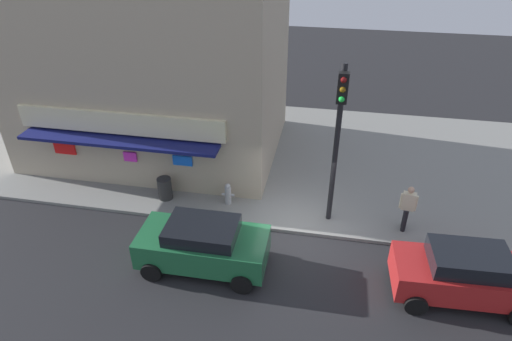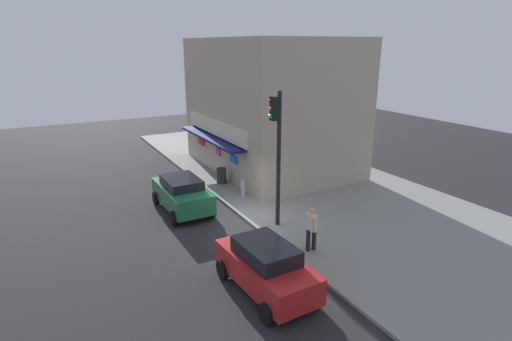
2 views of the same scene
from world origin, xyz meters
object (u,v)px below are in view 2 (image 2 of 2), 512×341
at_px(trash_can, 221,176).
at_px(parked_car_red, 266,267).
at_px(potted_plant_by_window, 224,156).
at_px(traffic_light, 277,143).
at_px(pedestrian, 312,227).
at_px(parked_car_green, 182,193).
at_px(fire_hydrant, 243,188).
at_px(potted_plant_by_doorway, 260,179).

bearing_deg(trash_can, parked_car_red, -16.35).
height_order(potted_plant_by_window, parked_car_red, parked_car_red).
bearing_deg(traffic_light, trash_can, 177.97).
height_order(traffic_light, parked_car_red, traffic_light).
relative_size(pedestrian, parked_car_green, 0.43).
distance_m(trash_can, pedestrian, 8.81).
bearing_deg(pedestrian, traffic_light, 179.75).
distance_m(traffic_light, trash_can, 6.99).
xyz_separation_m(traffic_light, parked_car_red, (3.91, -2.75, -2.90)).
bearing_deg(parked_car_green, traffic_light, 37.57).
height_order(traffic_light, fire_hydrant, traffic_light).
bearing_deg(fire_hydrant, pedestrian, -2.97).
height_order(trash_can, pedestrian, pedestrian).
distance_m(traffic_light, parked_car_green, 5.56).
height_order(trash_can, potted_plant_by_doorway, potted_plant_by_doorway).
distance_m(trash_can, potted_plant_by_doorway, 2.36).
xyz_separation_m(trash_can, parked_car_red, (10.11, -2.97, 0.30)).
relative_size(traffic_light, fire_hydrant, 6.55).
bearing_deg(parked_car_green, potted_plant_by_window, 141.21).
xyz_separation_m(pedestrian, parked_car_green, (-6.34, -2.88, -0.23)).
xyz_separation_m(traffic_light, potted_plant_by_window, (-9.82, 1.99, -3.18)).
bearing_deg(parked_car_red, potted_plant_by_doorway, 151.78).
bearing_deg(parked_car_red, trash_can, 163.65).
height_order(traffic_light, pedestrian, traffic_light).
distance_m(traffic_light, fire_hydrant, 4.96).
xyz_separation_m(traffic_light, fire_hydrant, (-3.76, 0.32, -3.21)).
distance_m(pedestrian, parked_car_red, 3.05).
xyz_separation_m(fire_hydrant, potted_plant_by_window, (-6.07, 1.67, 0.04)).
height_order(traffic_light, parked_car_green, traffic_light).
bearing_deg(fire_hydrant, potted_plant_by_doorway, 113.89).
relative_size(traffic_light, potted_plant_by_doorway, 5.88).
height_order(trash_can, parked_car_green, parked_car_green).
distance_m(potted_plant_by_window, parked_car_green, 7.79).
height_order(parked_car_green, parked_car_red, parked_car_red).
xyz_separation_m(parked_car_green, parked_car_red, (7.66, 0.14, 0.01)).
relative_size(fire_hydrant, parked_car_green, 0.22).
xyz_separation_m(fire_hydrant, parked_car_green, (0.00, -3.21, 0.30)).
bearing_deg(fire_hydrant, parked_car_green, -89.97).
distance_m(traffic_light, potted_plant_by_window, 10.51).
bearing_deg(traffic_light, pedestrian, -0.25).
relative_size(fire_hydrant, potted_plant_by_window, 1.02).
height_order(potted_plant_by_doorway, parked_car_green, parked_car_green).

